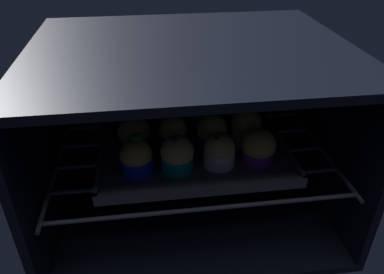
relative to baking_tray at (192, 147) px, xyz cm
name	(u,v)px	position (x,y,z in cm)	size (l,w,h in cm)	color
oven_cavity	(188,124)	(0.00, 5.80, 2.32)	(59.00, 47.00, 37.00)	black
oven_rack	(191,147)	(0.00, 1.56, -1.08)	(54.80, 42.00, 0.80)	#444756
baking_tray	(192,147)	(0.00, 0.00, 0.00)	(37.31, 29.74, 2.20)	#4C4C51
muffin_row0_col0	(136,157)	(-11.17, -7.64, 3.75)	(5.86, 5.86, 7.60)	#1928B7
muffin_row0_col1	(177,155)	(-3.80, -7.94, 3.80)	(6.13, 6.13, 7.14)	#0C8C84
muffin_row0_col2	(219,151)	(4.14, -7.36, 3.54)	(5.86, 5.86, 6.58)	silver
muffin_row0_col3	(259,147)	(11.67, -7.30, 3.67)	(6.41, 6.41, 6.96)	#7A238C
muffin_row1_col0	(134,134)	(-11.53, -0.19, 4.14)	(6.37, 6.37, 7.86)	#1928B7
muffin_row1_col1	(173,132)	(-3.81, 0.35, 3.62)	(5.86, 5.86, 6.93)	#1928B7
muffin_row1_col2	(212,131)	(3.96, -0.31, 3.68)	(6.25, 6.25, 6.91)	#1928B7
muffin_row1_col3	(246,126)	(11.09, 0.07, 4.10)	(6.23, 6.23, 8.06)	silver
muffin_row2_col0	(135,116)	(-11.25, 7.84, 3.83)	(5.86, 5.86, 7.17)	#1928B7
muffin_row2_col1	(171,113)	(-3.65, 7.76, 4.09)	(5.89, 5.89, 7.67)	red
muffin_row2_col2	(203,113)	(3.40, 7.35, 3.89)	(6.21, 6.21, 7.27)	#1928B7
muffin_row2_col3	(237,110)	(11.09, 7.55, 3.87)	(6.26, 6.26, 7.23)	#1928B7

